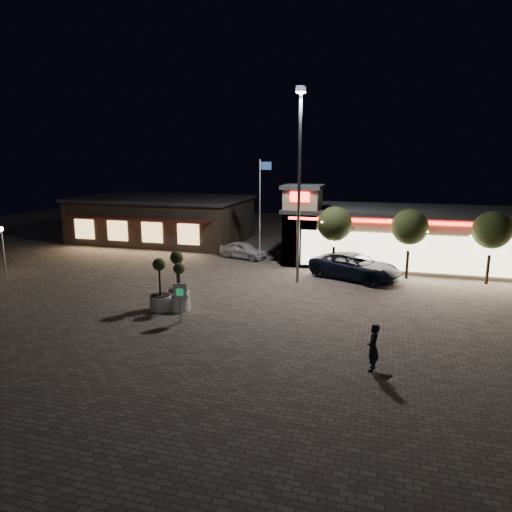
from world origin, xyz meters
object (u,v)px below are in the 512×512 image
(white_sedan, at_px, (243,250))
(valet_sign, at_px, (180,295))
(pickup_truck, at_px, (355,266))
(pedestrian, at_px, (373,348))
(planter_left, at_px, (160,294))
(planter_mid, at_px, (180,296))

(white_sedan, distance_m, valet_sign, 15.18)
(pickup_truck, relative_size, pedestrian, 3.30)
(white_sedan, bearing_deg, pickup_truck, -96.98)
(pickup_truck, distance_m, white_sedan, 10.12)
(planter_left, height_order, valet_sign, planter_left)
(pickup_truck, bearing_deg, planter_mid, 161.63)
(pedestrian, relative_size, planter_left, 0.66)
(white_sedan, bearing_deg, valet_sign, -157.67)
(pickup_truck, height_order, pedestrian, pedestrian)
(white_sedan, xyz_separation_m, planter_mid, (0.68, -13.36, 0.13))
(pedestrian, height_order, valet_sign, valet_sign)
(planter_mid, xyz_separation_m, valet_sign, (0.85, -1.73, 0.60))
(pickup_truck, xyz_separation_m, planter_mid, (-8.59, -9.32, -0.05))
(pedestrian, xyz_separation_m, planter_mid, (-10.29, 4.49, -0.13))
(white_sedan, distance_m, planter_mid, 13.37)
(white_sedan, distance_m, pedestrian, 20.95)
(pedestrian, height_order, planter_mid, planter_mid)
(pedestrian, bearing_deg, planter_mid, -106.44)
(valet_sign, bearing_deg, pickup_truck, 55.00)
(pickup_truck, distance_m, valet_sign, 13.51)
(pickup_truck, bearing_deg, planter_left, 158.94)
(pickup_truck, relative_size, planter_mid, 2.36)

